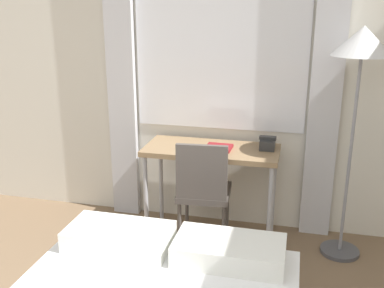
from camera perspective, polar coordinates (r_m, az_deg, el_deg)
wall_back_with_window at (r=3.74m, az=1.48°, el=9.72°), size 5.35×0.13×2.70m
desk at (r=3.56m, az=2.48°, el=-1.71°), size 1.06×0.48×0.77m
desk_chair at (r=3.46m, az=1.46°, el=-5.58°), size 0.43×0.43×0.89m
standing_lamp at (r=3.31m, az=20.66°, el=9.92°), size 0.41×0.41×1.72m
telephone at (r=3.55m, az=9.57°, el=0.08°), size 0.13×0.16×0.10m
book at (r=3.51m, az=3.42°, el=-0.44°), size 0.21×0.18×0.02m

